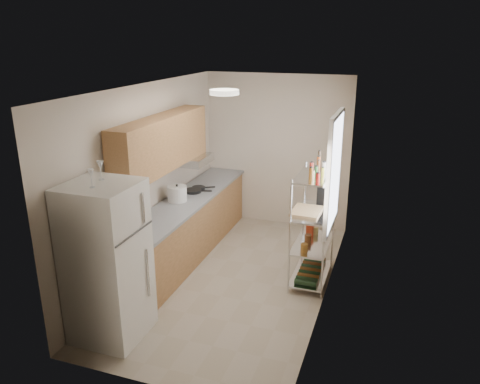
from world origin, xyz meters
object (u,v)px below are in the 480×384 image
(cutting_board, at_px, (307,211))
(espresso_machine, at_px, (327,194))
(rice_cooker, at_px, (177,194))
(refrigerator, at_px, (107,262))
(frying_pan_large, at_px, (193,191))

(cutting_board, bearing_deg, espresso_machine, 64.32)
(rice_cooker, bearing_deg, cutting_board, -3.79)
(refrigerator, bearing_deg, rice_cooker, 93.69)
(rice_cooker, height_order, espresso_machine, espresso_machine)
(cutting_board, bearing_deg, rice_cooker, 176.21)
(espresso_machine, bearing_deg, frying_pan_large, -168.43)
(frying_pan_large, bearing_deg, rice_cooker, -113.18)
(frying_pan_large, relative_size, cutting_board, 0.55)
(refrigerator, relative_size, espresso_machine, 5.91)
(rice_cooker, xyz_separation_m, cutting_board, (1.92, -0.13, 0.01))
(refrigerator, distance_m, rice_cooker, 1.97)
(frying_pan_large, xyz_separation_m, espresso_machine, (2.06, -0.16, 0.24))
(frying_pan_large, bearing_deg, refrigerator, -104.71)
(rice_cooker, bearing_deg, refrigerator, -86.31)
(refrigerator, relative_size, rice_cooker, 6.38)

